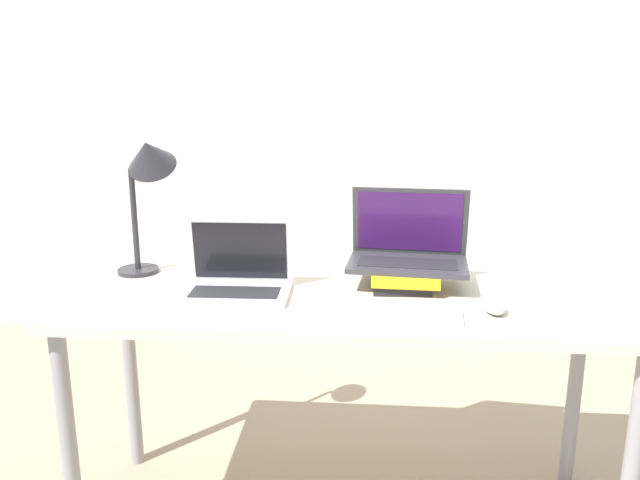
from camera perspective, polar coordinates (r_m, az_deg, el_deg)
The scene contains 9 objects.
wall_back at distance 3.42m, azimuth 3.48°, elevation 12.91°, with size 8.00×0.05×2.70m.
desk at distance 1.97m, azimuth 2.29°, elevation -7.68°, with size 1.73×0.61×0.78m.
laptop_left at distance 1.97m, azimuth -7.58°, elevation -3.53°, with size 0.34×0.22×0.23m.
book_stack at distance 2.04m, azimuth 7.63°, elevation -3.29°, with size 0.22×0.26×0.07m.
laptop_on_books at distance 2.04m, azimuth 8.07°, elevation -0.88°, with size 0.40×0.27×0.24m.
wireless_keyboard at distance 1.80m, azimuth 8.28°, elevation -6.65°, with size 0.30×0.15×0.01m.
mouse at distance 1.87m, azimuth 15.66°, elevation -5.84°, with size 0.06×0.11×0.04m.
notepad at distance 1.96m, azimuth 24.45°, elevation -6.14°, with size 0.23×0.27×0.01m.
desk_lamp at distance 2.14m, azimuth -15.53°, elevation 6.22°, with size 0.23×0.20×0.50m.
Camera 1 is at (0.06, -1.52, 1.42)m, focal length 35.00 mm.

